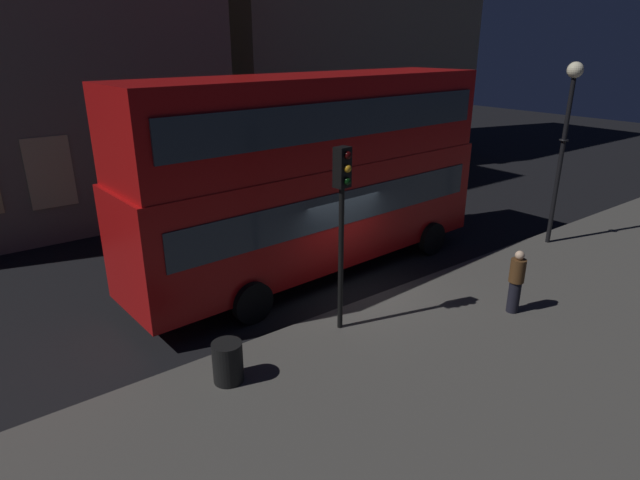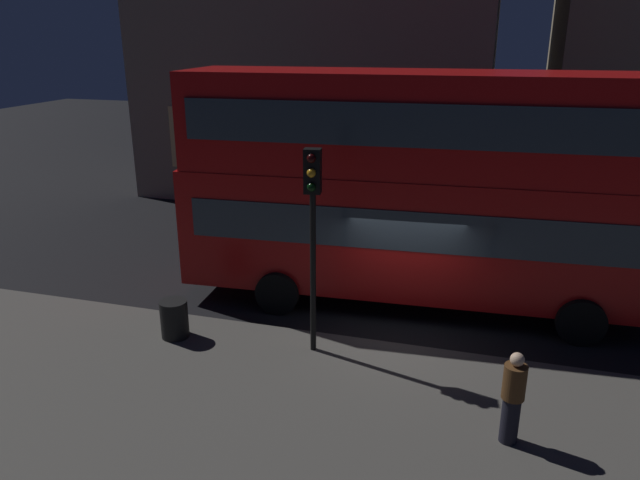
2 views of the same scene
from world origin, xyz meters
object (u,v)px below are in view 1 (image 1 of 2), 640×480
pedestrian (516,281)px  litter_bin (228,362)px  double_decker_bus (314,168)px  traffic_light_near_kerb (342,203)px  street_lamp (567,118)px

pedestrian → litter_bin: 7.09m
double_decker_bus → litter_bin: double_decker_bus is taller
traffic_light_near_kerb → street_lamp: bearing=-6.3°
pedestrian → litter_bin: pedestrian is taller
traffic_light_near_kerb → litter_bin: size_ratio=5.06×
traffic_light_near_kerb → litter_bin: (-3.03, -0.27, -2.59)m
litter_bin → double_decker_bus: bearing=36.3°
litter_bin → pedestrian: bearing=-13.6°
traffic_light_near_kerb → pedestrian: bearing=-34.2°
traffic_light_near_kerb → litter_bin: 4.00m
street_lamp → litter_bin: bearing=-177.8°
traffic_light_near_kerb → pedestrian: (3.85, -1.94, -2.19)m
street_lamp → double_decker_bus: bearing=158.6°
double_decker_bus → pedestrian: bearing=-68.8°
street_lamp → traffic_light_near_kerb: bearing=-178.8°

